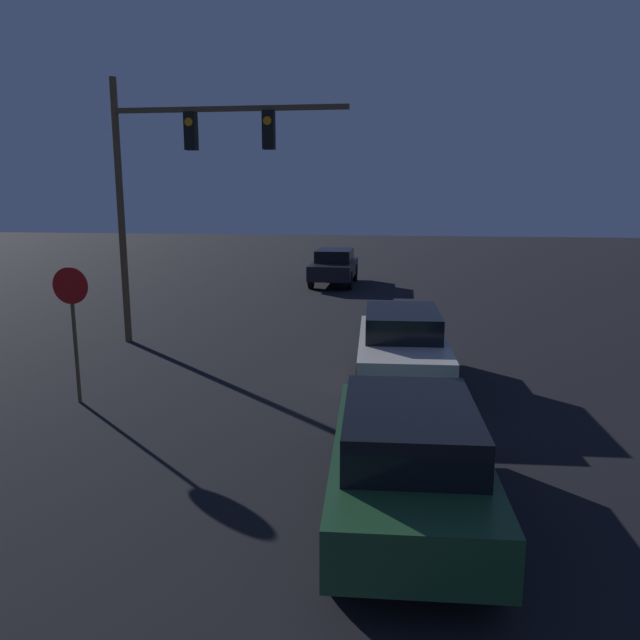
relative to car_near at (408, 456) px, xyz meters
The scene contains 5 objects.
car_near is the anchor object (origin of this frame).
car_mid 5.60m from the car_near, 91.17° to the left, with size 1.96×4.35×1.50m.
car_far 19.93m from the car_near, 99.04° to the left, with size 1.80×4.27×1.50m.
traffic_signal_mast 10.82m from the car_near, 125.02° to the left, with size 5.94×0.30×6.67m.
stop_sign 7.10m from the car_near, 150.19° to the left, with size 0.68×0.07×2.56m.
Camera 1 is at (1.53, 0.61, 3.85)m, focal length 35.00 mm.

